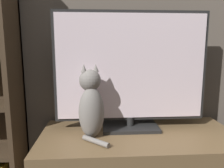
{
  "coord_description": "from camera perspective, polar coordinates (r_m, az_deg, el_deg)",
  "views": [
    {
      "loc": [
        -0.25,
        -0.34,
        1.0
      ],
      "look_at": [
        -0.16,
        0.93,
        0.79
      ],
      "focal_mm": 35.0,
      "sensor_mm": 36.0,
      "label": 1
    }
  ],
  "objects": [
    {
      "name": "cat",
      "position": [
        1.26,
        -5.49,
        -5.49
      ],
      "size": [
        0.19,
        0.26,
        0.42
      ],
      "rotation": [
        0.0,
        0.0,
        0.25
      ],
      "color": "gray",
      "rests_on": "tv_stand"
    },
    {
      "name": "wall_back",
      "position": [
        1.61,
        5.39,
        20.31
      ],
      "size": [
        4.8,
        0.05,
        2.6
      ],
      "color": "#60564C",
      "rests_on": "ground_plane"
    },
    {
      "name": "tv",
      "position": [
        1.36,
        4.96,
        3.37
      ],
      "size": [
        0.95,
        0.21,
        0.73
      ],
      "color": "black",
      "rests_on": "tv_stand"
    }
  ]
}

